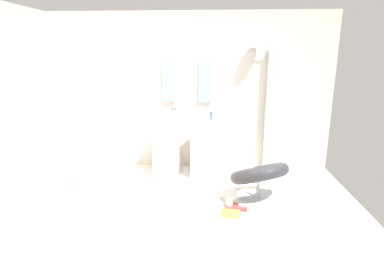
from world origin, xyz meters
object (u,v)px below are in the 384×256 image
(pedestal_sink_left, at_px, (167,144))
(soap_bottle_blue, at_px, (211,116))
(magazine_ochre, at_px, (230,213))
(coffee_mug, at_px, (229,203))
(shower_column, at_px, (269,107))
(magazine_red, at_px, (236,207))
(soap_bottle_clear, at_px, (175,114))
(soap_bottle_grey, at_px, (173,113))
(lounge_chair, at_px, (259,177))
(pedestal_sink_right, at_px, (204,145))
(towel_rack, at_px, (78,151))

(pedestal_sink_left, distance_m, soap_bottle_blue, 0.87)
(magazine_ochre, relative_size, coffee_mug, 2.11)
(shower_column, height_order, magazine_red, shower_column)
(shower_column, height_order, soap_bottle_clear, shower_column)
(soap_bottle_grey, bearing_deg, lounge_chair, -37.16)
(pedestal_sink_left, bearing_deg, coffee_mug, -48.18)
(pedestal_sink_right, distance_m, coffee_mug, 1.21)
(pedestal_sink_right, height_order, soap_bottle_blue, soap_bottle_blue)
(soap_bottle_grey, bearing_deg, pedestal_sink_right, -9.09)
(pedestal_sink_right, xyz_separation_m, lounge_chair, (0.75, -0.87, -0.16))
(magazine_ochre, xyz_separation_m, soap_bottle_grey, (-0.86, 1.33, 0.99))
(pedestal_sink_left, distance_m, pedestal_sink_right, 0.60)
(soap_bottle_clear, bearing_deg, lounge_chair, -34.80)
(pedestal_sink_right, distance_m, magazine_red, 1.28)
(magazine_ochre, relative_size, soap_bottle_clear, 1.35)
(magazine_red, xyz_separation_m, coffee_mug, (-0.09, 0.02, 0.04))
(pedestal_sink_left, distance_m, magazine_ochre, 1.65)
(soap_bottle_grey, bearing_deg, soap_bottle_blue, -15.69)
(soap_bottle_blue, bearing_deg, pedestal_sink_right, 140.41)
(magazine_red, xyz_separation_m, soap_bottle_clear, (-0.90, 1.06, 1.00))
(soap_bottle_blue, bearing_deg, shower_column, 24.14)
(shower_column, bearing_deg, soap_bottle_grey, -170.84)
(magazine_red, height_order, soap_bottle_clear, soap_bottle_clear)
(lounge_chair, bearing_deg, coffee_mug, -153.10)
(pedestal_sink_right, bearing_deg, magazine_red, -67.87)
(shower_column, height_order, magazine_ochre, shower_column)
(lounge_chair, distance_m, soap_bottle_grey, 1.71)
(soap_bottle_clear, height_order, soap_bottle_blue, soap_bottle_clear)
(lounge_chair, height_order, soap_bottle_clear, soap_bottle_clear)
(lounge_chair, relative_size, towel_rack, 1.13)
(coffee_mug, bearing_deg, lounge_chair, 26.90)
(pedestal_sink_left, xyz_separation_m, lounge_chair, (1.36, -0.87, -0.16))
(pedestal_sink_left, distance_m, soap_bottle_grey, 0.52)
(pedestal_sink_right, distance_m, soap_bottle_blue, 0.51)
(shower_column, bearing_deg, soap_bottle_clear, -166.34)
(magazine_ochre, height_order, soap_bottle_grey, soap_bottle_grey)
(magazine_red, distance_m, soap_bottle_clear, 1.71)
(magazine_red, bearing_deg, soap_bottle_clear, 135.38)
(pedestal_sink_right, height_order, towel_rack, pedestal_sink_right)
(pedestal_sink_right, height_order, lounge_chair, pedestal_sink_right)
(soap_bottle_clear, bearing_deg, soap_bottle_blue, -5.83)
(shower_column, bearing_deg, soap_bottle_blue, -155.86)
(pedestal_sink_left, relative_size, lounge_chair, 0.97)
(coffee_mug, height_order, soap_bottle_grey, soap_bottle_grey)
(pedestal_sink_left, relative_size, magazine_red, 3.72)
(pedestal_sink_right, xyz_separation_m, coffee_mug, (0.36, -1.07, -0.44))
(coffee_mug, bearing_deg, pedestal_sink_left, 131.82)
(shower_column, relative_size, towel_rack, 2.16)
(towel_rack, relative_size, coffee_mug, 8.85)
(lounge_chair, relative_size, magazine_red, 3.84)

